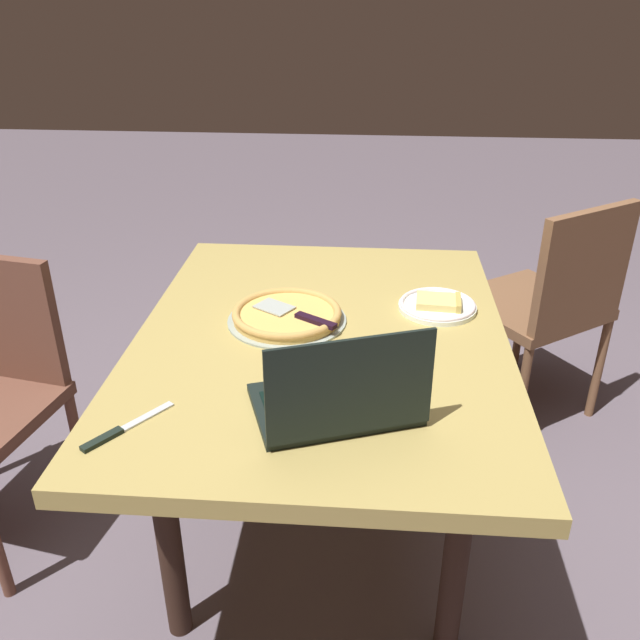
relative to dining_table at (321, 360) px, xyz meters
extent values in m
plane|color=#625761|center=(0.00, 0.00, -0.65)|extent=(12.00, 12.00, 0.00)
cube|color=#A7924D|center=(0.00, 0.00, 0.06)|extent=(1.29, 0.98, 0.05)
cylinder|color=black|center=(-0.36, -0.36, -0.31)|extent=(0.06, 0.06, 0.68)
cylinder|color=black|center=(0.36, -0.36, -0.31)|extent=(0.06, 0.06, 0.68)
cylinder|color=black|center=(-0.36, 0.36, -0.31)|extent=(0.06, 0.06, 0.68)
cylinder|color=black|center=(0.36, 0.36, -0.31)|extent=(0.06, 0.06, 0.68)
cube|color=black|center=(-0.33, -0.05, 0.09)|extent=(0.33, 0.40, 0.02)
cube|color=black|center=(-0.33, -0.05, 0.10)|extent=(0.24, 0.33, 0.00)
cube|color=black|center=(-0.45, -0.09, 0.21)|extent=(0.12, 0.33, 0.22)
cube|color=silver|center=(-0.45, -0.09, 0.21)|extent=(0.11, 0.29, 0.19)
cylinder|color=white|center=(0.18, -0.32, 0.09)|extent=(0.22, 0.22, 0.01)
torus|color=silver|center=(0.18, -0.32, 0.10)|extent=(0.22, 0.22, 0.01)
cube|color=#E5C871|center=(0.18, -0.32, 0.10)|extent=(0.10, 0.13, 0.02)
cube|color=tan|center=(0.17, -0.37, 0.10)|extent=(0.10, 0.02, 0.03)
cylinder|color=#96A49A|center=(0.07, 0.10, 0.08)|extent=(0.33, 0.33, 0.01)
cylinder|color=#DDAF57|center=(0.07, 0.10, 0.10)|extent=(0.29, 0.29, 0.02)
torus|color=tan|center=(0.07, 0.10, 0.11)|extent=(0.30, 0.30, 0.02)
cube|color=#A9B2AA|center=(0.09, 0.14, 0.11)|extent=(0.11, 0.12, 0.00)
cube|color=black|center=(0.02, 0.02, 0.11)|extent=(0.09, 0.12, 0.01)
cube|color=silver|center=(-0.42, 0.36, 0.08)|extent=(0.15, 0.11, 0.00)
cube|color=black|center=(-0.49, 0.41, 0.08)|extent=(0.09, 0.07, 0.01)
cube|color=brown|center=(0.80, -0.74, -0.20)|extent=(0.63, 0.63, 0.04)
cube|color=brown|center=(0.63, -0.86, 0.03)|extent=(0.28, 0.38, 0.42)
cylinder|color=brown|center=(1.09, -0.79, -0.43)|extent=(0.03, 0.03, 0.43)
cylinder|color=brown|center=(0.85, -0.45, -0.43)|extent=(0.03, 0.03, 0.43)
cylinder|color=brown|center=(0.75, -1.03, -0.43)|extent=(0.03, 0.03, 0.43)
cylinder|color=brown|center=(0.51, -0.69, -0.43)|extent=(0.03, 0.03, 0.43)
cylinder|color=brown|center=(0.12, 0.80, -0.44)|extent=(0.03, 0.03, 0.42)
camera|label=1|loc=(-1.55, -0.12, 0.93)|focal=37.51mm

